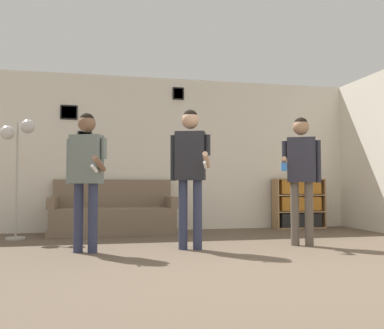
{
  "coord_description": "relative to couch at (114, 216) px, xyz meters",
  "views": [
    {
      "loc": [
        -1.42,
        -3.38,
        0.78
      ],
      "look_at": [
        -0.25,
        2.05,
        1.06
      ],
      "focal_mm": 40.0,
      "sensor_mm": 36.0,
      "label": 1
    }
  ],
  "objects": [
    {
      "name": "ground_plane",
      "position": [
        1.19,
        -3.71,
        -0.29
      ],
      "size": [
        20.0,
        20.0,
        0.0
      ],
      "primitive_type": "plane",
      "color": "brown"
    },
    {
      "name": "floor_lamp",
      "position": [
        -1.41,
        -0.44,
        1.09
      ],
      "size": [
        0.49,
        0.28,
        1.76
      ],
      "color": "#ADA89E",
      "rests_on": "ground_plane"
    },
    {
      "name": "person_player_foreground_left",
      "position": [
        -0.38,
        -1.93,
        0.71
      ],
      "size": [
        0.47,
        0.56,
        1.64
      ],
      "color": "#2D334C",
      "rests_on": "ground_plane"
    },
    {
      "name": "couch",
      "position": [
        0.0,
        0.0,
        0.0
      ],
      "size": [
        2.01,
        0.8,
        0.88
      ],
      "color": "#7A6651",
      "rests_on": "ground_plane"
    },
    {
      "name": "bookshelf",
      "position": [
        3.36,
        0.2,
        0.16
      ],
      "size": [
        0.95,
        0.3,
        0.91
      ],
      "color": "#A87F51",
      "rests_on": "ground_plane"
    },
    {
      "name": "person_watcher_holding_cup",
      "position": [
        2.36,
        -1.92,
        0.74
      ],
      "size": [
        0.58,
        0.36,
        1.68
      ],
      "color": "brown",
      "rests_on": "ground_plane"
    },
    {
      "name": "wall_back",
      "position": [
        1.19,
        0.42,
        1.06
      ],
      "size": [
        8.69,
        0.08,
        2.7
      ],
      "color": "silver",
      "rests_on": "ground_plane"
    },
    {
      "name": "person_player_foreground_center",
      "position": [
        0.86,
        -1.95,
        0.77
      ],
      "size": [
        0.47,
        0.57,
        1.72
      ],
      "color": "#2D334C",
      "rests_on": "ground_plane"
    }
  ]
}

